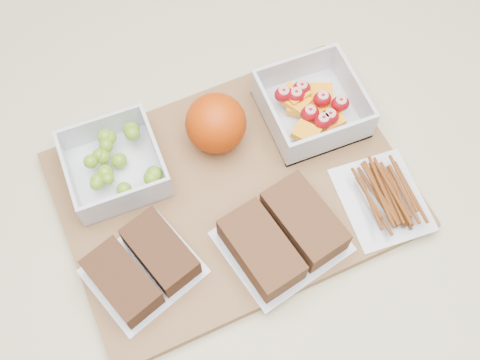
{
  "coord_description": "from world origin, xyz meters",
  "views": [
    {
      "loc": [
        -0.14,
        -0.29,
        1.6
      ],
      "look_at": [
        -0.02,
        0.02,
        0.93
      ],
      "focal_mm": 45.0,
      "sensor_mm": 36.0,
      "label": 1
    }
  ],
  "objects_px": {
    "sandwich_bag_left": "(142,267)",
    "fruit_container": "(312,107)",
    "grape_container": "(116,164)",
    "pretzel_bag": "(384,196)",
    "sandwich_bag_center": "(283,236)",
    "orange": "(216,123)",
    "cutting_board": "(233,191)"
  },
  "relations": [
    {
      "from": "sandwich_bag_left",
      "to": "fruit_container",
      "type": "bearing_deg",
      "value": 24.91
    },
    {
      "from": "grape_container",
      "to": "pretzel_bag",
      "type": "xyz_separation_m",
      "value": [
        0.29,
        -0.16,
        -0.01
      ]
    },
    {
      "from": "sandwich_bag_center",
      "to": "sandwich_bag_left",
      "type": "bearing_deg",
      "value": 171.42
    },
    {
      "from": "orange",
      "to": "sandwich_bag_left",
      "type": "distance_m",
      "value": 0.2
    },
    {
      "from": "sandwich_bag_left",
      "to": "pretzel_bag",
      "type": "bearing_deg",
      "value": -3.75
    },
    {
      "from": "pretzel_bag",
      "to": "grape_container",
      "type": "bearing_deg",
      "value": 151.63
    },
    {
      "from": "sandwich_bag_center",
      "to": "fruit_container",
      "type": "bearing_deg",
      "value": 54.98
    },
    {
      "from": "orange",
      "to": "sandwich_bag_center",
      "type": "xyz_separation_m",
      "value": [
        0.02,
        -0.16,
        -0.02
      ]
    },
    {
      "from": "sandwich_bag_left",
      "to": "sandwich_bag_center",
      "type": "relative_size",
      "value": 0.93
    },
    {
      "from": "sandwich_bag_center",
      "to": "pretzel_bag",
      "type": "distance_m",
      "value": 0.14
    },
    {
      "from": "cutting_board",
      "to": "pretzel_bag",
      "type": "xyz_separation_m",
      "value": [
        0.17,
        -0.08,
        0.02
      ]
    },
    {
      "from": "cutting_board",
      "to": "sandwich_bag_left",
      "type": "bearing_deg",
      "value": -158.48
    },
    {
      "from": "fruit_container",
      "to": "sandwich_bag_center",
      "type": "relative_size",
      "value": 0.77
    },
    {
      "from": "fruit_container",
      "to": "sandwich_bag_center",
      "type": "height_order",
      "value": "fruit_container"
    },
    {
      "from": "grape_container",
      "to": "sandwich_bag_left",
      "type": "distance_m",
      "value": 0.14
    },
    {
      "from": "cutting_board",
      "to": "sandwich_bag_center",
      "type": "bearing_deg",
      "value": -75.32
    },
    {
      "from": "grape_container",
      "to": "pretzel_bag",
      "type": "bearing_deg",
      "value": -28.37
    },
    {
      "from": "cutting_board",
      "to": "fruit_container",
      "type": "height_order",
      "value": "fruit_container"
    },
    {
      "from": "sandwich_bag_center",
      "to": "pretzel_bag",
      "type": "relative_size",
      "value": 1.29
    },
    {
      "from": "orange",
      "to": "pretzel_bag",
      "type": "height_order",
      "value": "orange"
    },
    {
      "from": "sandwich_bag_left",
      "to": "sandwich_bag_center",
      "type": "height_order",
      "value": "sandwich_bag_center"
    },
    {
      "from": "fruit_container",
      "to": "sandwich_bag_center",
      "type": "bearing_deg",
      "value": -125.02
    },
    {
      "from": "orange",
      "to": "sandwich_bag_left",
      "type": "relative_size",
      "value": 0.52
    },
    {
      "from": "grape_container",
      "to": "sandwich_bag_left",
      "type": "xyz_separation_m",
      "value": [
        -0.01,
        -0.14,
        -0.0
      ]
    },
    {
      "from": "cutting_board",
      "to": "orange",
      "type": "height_order",
      "value": "orange"
    },
    {
      "from": "cutting_board",
      "to": "pretzel_bag",
      "type": "distance_m",
      "value": 0.19
    },
    {
      "from": "pretzel_bag",
      "to": "sandwich_bag_left",
      "type": "bearing_deg",
      "value": 176.25
    },
    {
      "from": "orange",
      "to": "sandwich_bag_center",
      "type": "distance_m",
      "value": 0.16
    },
    {
      "from": "fruit_container",
      "to": "sandwich_bag_left",
      "type": "bearing_deg",
      "value": -155.09
    },
    {
      "from": "fruit_container",
      "to": "sandwich_bag_center",
      "type": "xyz_separation_m",
      "value": [
        -0.11,
        -0.15,
        0.0
      ]
    },
    {
      "from": "cutting_board",
      "to": "grape_container",
      "type": "xyz_separation_m",
      "value": [
        -0.13,
        0.07,
        0.03
      ]
    },
    {
      "from": "sandwich_bag_left",
      "to": "cutting_board",
      "type": "bearing_deg",
      "value": 24.72
    }
  ]
}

